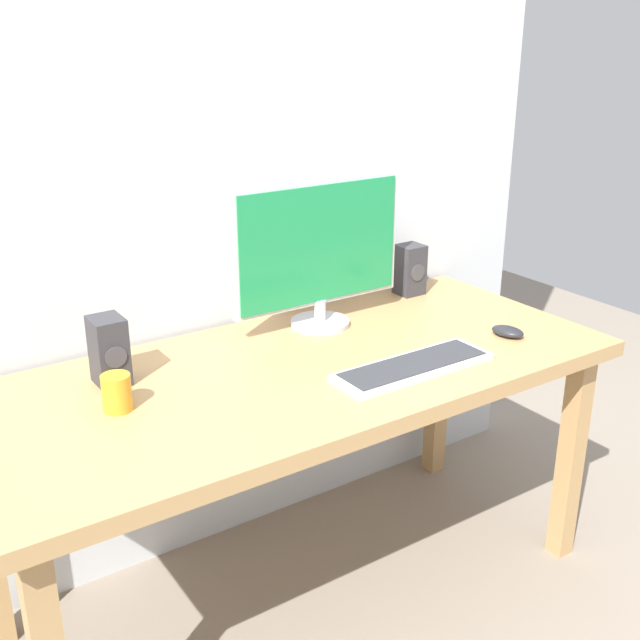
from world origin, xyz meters
The scene contains 9 objects.
ground_plane centered at (0.00, 0.00, 0.00)m, with size 6.00×6.00×0.00m, color gray.
wall_back centered at (0.00, 0.43, 1.50)m, with size 2.44×0.04×3.00m, color silver.
desk centered at (0.00, 0.00, 0.68)m, with size 1.78×0.78×0.76m.
monitor centered at (0.22, 0.23, 1.00)m, with size 0.58×0.18×0.45m.
keyboard_primary centered at (0.24, -0.19, 0.77)m, with size 0.46×0.15×0.02m.
mouse centered at (0.63, -0.17, 0.77)m, with size 0.06×0.10×0.03m, color #232328.
speaker_right centered at (0.64, 0.30, 0.85)m, with size 0.09×0.09×0.17m.
speaker_left centered at (-0.46, 0.18, 0.85)m, with size 0.08×0.10×0.18m.
coffee_mug centered at (-0.50, 0.03, 0.81)m, with size 0.07×0.07×0.09m, color orange.
Camera 1 is at (-1.04, -1.64, 1.63)m, focal length 43.64 mm.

